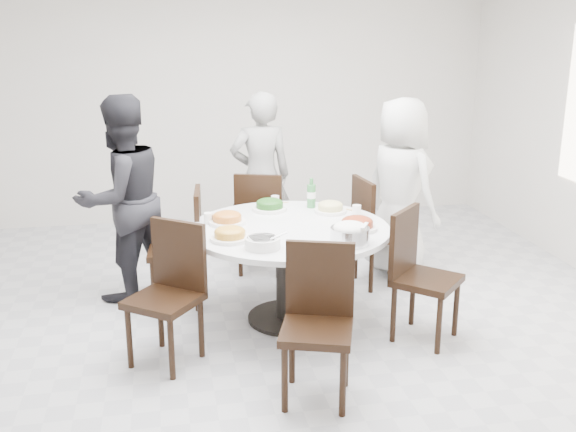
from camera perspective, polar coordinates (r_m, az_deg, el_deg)
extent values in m
cube|color=#B9B9BE|center=(5.16, -1.46, -9.35)|extent=(6.00, 6.00, 0.01)
cube|color=silver|center=(7.67, -5.29, 10.01)|extent=(6.00, 0.01, 2.80)
cube|color=silver|center=(1.95, 13.14, -9.58)|extent=(6.00, 0.01, 2.80)
cylinder|color=white|center=(5.13, 0.11, -4.93)|extent=(1.50, 1.50, 0.75)
cube|color=black|center=(5.87, 8.00, -1.31)|extent=(0.46, 0.46, 0.95)
cube|color=black|center=(6.11, -2.22, -0.44)|extent=(0.53, 0.53, 0.95)
cube|color=black|center=(5.47, -9.52, -2.68)|extent=(0.46, 0.46, 0.95)
cube|color=black|center=(4.55, -10.48, -6.76)|extent=(0.59, 0.59, 0.95)
cube|color=black|center=(4.06, 2.45, -9.41)|extent=(0.53, 0.53, 0.95)
cube|color=black|center=(4.90, 11.70, -5.10)|extent=(0.59, 0.59, 0.95)
imported|color=silver|center=(6.07, 9.49, 2.40)|extent=(0.79, 0.92, 1.60)
imported|color=black|center=(6.41, -2.32, 3.38)|extent=(0.60, 0.41, 1.60)
imported|color=black|center=(5.60, -13.88, 1.41)|extent=(1.03, 0.99, 1.68)
cylinder|color=white|center=(5.44, -1.57, 0.85)|extent=(0.28, 0.28, 0.07)
cylinder|color=white|center=(5.38, 3.60, 0.65)|extent=(0.26, 0.26, 0.07)
cylinder|color=white|center=(5.10, -5.17, -0.25)|extent=(0.28, 0.28, 0.07)
cylinder|color=white|center=(4.96, 5.87, -0.73)|extent=(0.30, 0.30, 0.07)
cylinder|color=white|center=(4.72, -4.94, -1.61)|extent=(0.28, 0.28, 0.07)
cylinder|color=silver|center=(4.64, 5.26, -1.67)|extent=(0.27, 0.27, 0.12)
cylinder|color=white|center=(4.55, -2.16, -2.27)|extent=(0.24, 0.24, 0.07)
cylinder|color=#2F763A|center=(5.50, 1.99, 1.97)|extent=(0.07, 0.07, 0.25)
cylinder|color=white|center=(5.58, -0.98, 1.30)|extent=(0.07, 0.07, 0.08)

